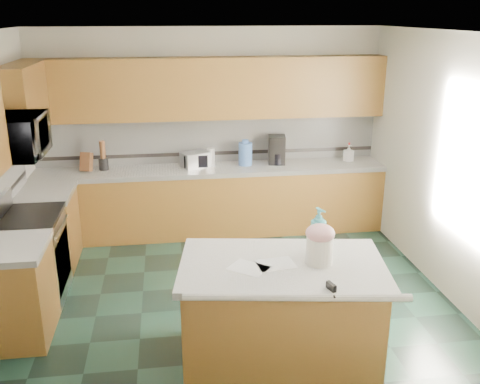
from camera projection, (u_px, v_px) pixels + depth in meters
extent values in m
plane|color=black|center=(230.00, 307.00, 5.48)|extent=(4.60, 4.60, 0.00)
plane|color=white|center=(228.00, 33.00, 4.62)|extent=(4.60, 4.60, 0.00)
cube|color=beige|center=(209.00, 130.00, 7.23)|extent=(4.60, 0.04, 2.70)
cube|color=beige|center=(281.00, 310.00, 2.87)|extent=(4.60, 0.04, 2.70)
cube|color=beige|center=(459.00, 172.00, 5.35)|extent=(0.04, 4.60, 2.70)
cube|color=#472D12|center=(212.00, 202.00, 7.22)|extent=(4.60, 0.60, 0.86)
cube|color=white|center=(212.00, 170.00, 7.07)|extent=(4.60, 0.64, 0.06)
cube|color=#472D12|center=(209.00, 88.00, 6.86)|extent=(4.60, 0.33, 0.78)
cube|color=silver|center=(209.00, 139.00, 7.23)|extent=(4.60, 0.02, 0.63)
cube|color=black|center=(210.00, 153.00, 7.29)|extent=(4.60, 0.01, 0.05)
cube|color=#472D12|center=(49.00, 230.00, 6.29)|extent=(0.60, 0.82, 0.86)
cube|color=white|center=(44.00, 193.00, 6.15)|extent=(0.64, 0.82, 0.06)
cube|color=#472D12|center=(15.00, 295.00, 4.86)|extent=(0.60, 0.72, 0.86)
cube|color=white|center=(8.00, 249.00, 4.71)|extent=(0.64, 0.72, 0.06)
cube|color=#472D12|center=(23.00, 100.00, 5.92)|extent=(0.33, 1.09, 0.78)
cube|color=#B7B7BC|center=(33.00, 258.00, 5.55)|extent=(0.60, 0.76, 0.88)
cube|color=black|center=(63.00, 260.00, 5.60)|extent=(0.02, 0.68, 0.55)
cube|color=black|center=(28.00, 217.00, 5.40)|extent=(0.62, 0.78, 0.04)
cylinder|color=#B7B7BC|center=(62.00, 227.00, 5.48)|extent=(0.02, 0.66, 0.02)
imported|color=#B7B7BC|center=(17.00, 137.00, 5.14)|extent=(0.50, 0.73, 0.41)
cube|color=#472D12|center=(281.00, 316.00, 4.52)|extent=(1.69, 1.13, 0.86)
cube|color=white|center=(282.00, 267.00, 4.38)|extent=(1.81, 1.24, 0.06)
cylinder|color=white|center=(297.00, 297.00, 3.91)|extent=(1.67, 0.31, 0.06)
cylinder|color=white|center=(319.00, 250.00, 4.34)|extent=(0.24, 0.24, 0.23)
ellipsoid|color=pink|center=(320.00, 233.00, 4.29)|extent=(0.24, 0.24, 0.15)
cylinder|color=tan|center=(321.00, 228.00, 4.28)|extent=(0.08, 0.03, 0.03)
sphere|color=tan|center=(316.00, 228.00, 4.27)|extent=(0.04, 0.04, 0.04)
sphere|color=tan|center=(325.00, 227.00, 4.28)|extent=(0.04, 0.04, 0.04)
imported|color=#42A7B5|center=(318.00, 231.00, 4.49)|extent=(0.20, 0.20, 0.41)
cube|color=white|center=(276.00, 264.00, 4.35)|extent=(0.33, 0.27, 0.00)
cube|color=white|center=(249.00, 268.00, 4.29)|extent=(0.37, 0.36, 0.00)
cube|color=black|center=(331.00, 289.00, 3.95)|extent=(0.06, 0.10, 0.09)
cylinder|color=black|center=(333.00, 295.00, 3.90)|extent=(0.02, 0.07, 0.02)
cube|color=#472814|center=(86.00, 162.00, 6.86)|extent=(0.18, 0.21, 0.27)
cylinder|color=black|center=(104.00, 164.00, 6.93)|extent=(0.12, 0.12, 0.16)
cylinder|color=#472814|center=(102.00, 150.00, 6.87)|extent=(0.07, 0.07, 0.23)
cube|color=#B7B7BC|center=(195.00, 160.00, 7.05)|extent=(0.42, 0.36, 0.20)
cube|color=black|center=(196.00, 162.00, 6.95)|extent=(0.31, 0.01, 0.16)
cylinder|color=white|center=(211.00, 157.00, 7.12)|extent=(0.10, 0.10, 0.23)
cylinder|color=#B7B7BC|center=(211.00, 165.00, 7.16)|extent=(0.16, 0.16, 0.01)
cylinder|color=#4A77C9|center=(245.00, 154.00, 7.13)|extent=(0.18, 0.18, 0.30)
cylinder|color=#4A77C9|center=(245.00, 141.00, 7.08)|extent=(0.09, 0.09, 0.04)
cube|color=black|center=(277.00, 150.00, 7.19)|extent=(0.26, 0.28, 0.38)
cylinder|color=black|center=(277.00, 159.00, 7.18)|extent=(0.16, 0.16, 0.16)
imported|color=white|center=(349.00, 153.00, 7.32)|extent=(0.14, 0.14, 0.23)
cylinder|color=red|center=(349.00, 144.00, 7.28)|extent=(0.02, 0.02, 0.03)
cube|color=white|center=(469.00, 163.00, 5.11)|extent=(0.02, 1.40, 1.10)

